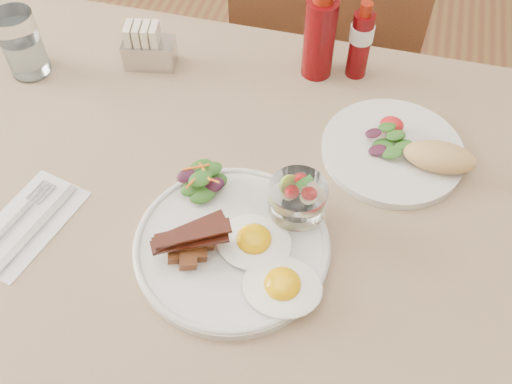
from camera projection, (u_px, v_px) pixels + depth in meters
The scene contains 13 objects.
table at pixel (261, 245), 0.93m from camera, with size 1.33×0.88×0.75m.
chair_far at pixel (326, 58), 1.43m from camera, with size 0.42×0.42×0.93m.
main_plate at pixel (232, 246), 0.81m from camera, with size 0.28×0.28×0.02m, color silver.
fried_eggs at pixel (268, 262), 0.78m from camera, with size 0.18×0.17×0.03m.
bacon_potato_pile at pixel (190, 243), 0.78m from camera, with size 0.11×0.08×0.05m.
side_salad at pixel (202, 182), 0.85m from camera, with size 0.08×0.07×0.04m.
fruit_cup at pixel (298, 198), 0.80m from camera, with size 0.08×0.08×0.08m.
second_plate at pixel (404, 151), 0.91m from camera, with size 0.25×0.23×0.06m.
ketchup_bottle at pixel (320, 37), 0.99m from camera, with size 0.07×0.07×0.17m.
hot_sauce_bottle at pixel (360, 41), 1.00m from camera, with size 0.05×0.05×0.15m.
sugar_caddy at pixel (148, 49), 1.04m from camera, with size 0.10×0.07×0.09m.
water_glass at pixel (23, 47), 1.02m from camera, with size 0.07×0.07×0.12m.
napkin_cutlery at pixel (27, 224), 0.84m from camera, with size 0.14×0.20×0.01m.
Camera 1 is at (0.12, -0.49, 1.45)m, focal length 40.00 mm.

